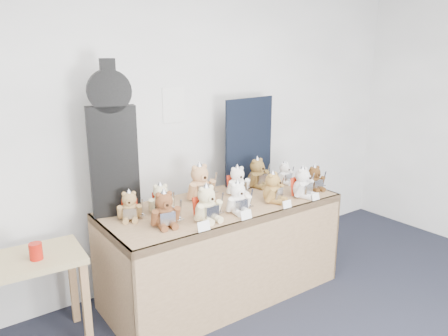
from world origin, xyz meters
TOP-DOWN VIEW (x-y plane):
  - room_shell at (0.21, 2.49)m, footprint 6.00×6.00m
  - display_table at (0.31, 1.85)m, footprint 1.96×0.85m
  - side_table at (-1.22, 2.11)m, footprint 0.87×0.53m
  - guitar_case at (-0.47, 2.21)m, footprint 0.36×0.19m
  - navy_board at (0.89, 2.28)m, footprint 0.59×0.09m
  - red_cup at (-1.11, 2.04)m, footprint 0.08×0.08m
  - teddy_front_far_left at (-0.29, 1.78)m, footprint 0.24×0.21m
  - teddy_front_left at (0.01, 1.70)m, footprint 0.25×0.21m
  - teddy_front_centre at (0.29, 1.69)m, footprint 0.23×0.20m
  - teddy_front_right at (0.67, 1.71)m, footprint 0.24×0.22m
  - teddy_front_far_right at (0.96, 1.66)m, footprint 0.24×0.22m
  - teddy_front_end at (1.18, 1.73)m, footprint 0.21×0.18m
  - teddy_back_left at (-0.19, 2.03)m, footprint 0.21×0.21m
  - teddy_back_centre_left at (0.22, 2.11)m, footprint 0.28×0.22m
  - teddy_back_centre_right at (0.56, 2.04)m, footprint 0.23×0.21m
  - teddy_back_right at (0.84, 2.10)m, footprint 0.25×0.21m
  - teddy_back_end at (1.12, 2.03)m, footprint 0.19×0.16m
  - teddy_back_far_left at (-0.44, 2.04)m, footprint 0.20×0.20m
  - entry_card_a at (-0.12, 1.54)m, footprint 0.10×0.02m
  - entry_card_b at (0.25, 1.54)m, footprint 0.10×0.02m
  - entry_card_c at (0.66, 1.53)m, footprint 0.09×0.02m
  - entry_card_d at (0.98, 1.52)m, footprint 0.08×0.02m

SIDE VIEW (x-z plane):
  - side_table at x=-1.22m, z-range 0.22..0.92m
  - display_table at x=0.31m, z-range 0.23..1.04m
  - red_cup at x=-1.11m, z-range 0.69..0.81m
  - entry_card_d at x=0.98m, z-range 0.81..0.87m
  - entry_card_c at x=0.66m, z-range 0.81..0.87m
  - entry_card_b at x=0.25m, z-range 0.81..0.88m
  - entry_card_a at x=-0.12m, z-range 0.81..0.88m
  - teddy_back_end at x=1.12m, z-range 0.79..1.02m
  - teddy_back_far_left at x=-0.44m, z-range 0.79..1.03m
  - teddy_front_end at x=1.18m, z-range 0.79..1.04m
  - teddy_back_left at x=-0.19m, z-range 0.78..1.05m
  - teddy_front_centre at x=0.29m, z-range 0.78..1.06m
  - teddy_back_centre_right at x=0.56m, z-range 0.78..1.06m
  - teddy_front_right at x=0.67m, z-range 0.78..1.07m
  - teddy_front_far_right at x=0.96m, z-range 0.78..1.07m
  - teddy_front_far_left at x=-0.29m, z-range 0.78..1.07m
  - teddy_front_left at x=0.01m, z-range 0.78..1.08m
  - teddy_back_right at x=0.84m, z-range 0.78..1.08m
  - teddy_back_centre_left at x=0.22m, z-range 0.78..1.12m
  - navy_board at x=0.89m, z-range 0.81..1.60m
  - guitar_case at x=-0.47m, z-range 0.80..1.95m
  - room_shell at x=0.21m, z-range -1.44..4.56m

